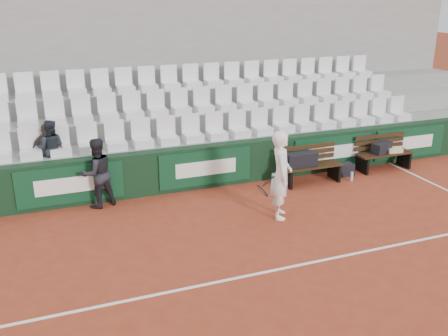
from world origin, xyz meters
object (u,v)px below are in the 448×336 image
tennis_player (281,175)px  sports_bag_ground (343,170)px  water_bottle_far (352,176)px  spectator_b (45,130)px  sports_bag_left (301,159)px  bench_right (383,161)px  water_bottle_near (273,179)px  spectator_c (48,128)px  ball_kid (97,173)px  bench_left (311,174)px  sports_bag_right (382,148)px

tennis_player → sports_bag_ground: bearing=31.9°
sports_bag_ground → water_bottle_far: sports_bag_ground is taller
sports_bag_ground → spectator_b: (-6.87, 1.02, 1.43)m
sports_bag_left → bench_right: bearing=3.2°
water_bottle_near → spectator_c: spectator_c is taller
bench_right → water_bottle_far: 1.32m
water_bottle_far → spectator_b: (-6.84, 1.43, 1.46)m
bench_right → ball_kid: 7.20m
bench_right → spectator_b: (-8.08, 1.01, 1.35)m
water_bottle_near → tennis_player: (-0.67, -1.67, 0.77)m
tennis_player → spectator_b: 5.07m
water_bottle_near → spectator_b: size_ratio=0.24×
bench_left → water_bottle_near: 0.92m
tennis_player → spectator_c: spectator_c is taller
sports_bag_left → tennis_player: (-1.29, -1.48, 0.29)m
tennis_player → bench_right: bearing=23.1°
sports_bag_right → tennis_player: size_ratio=0.32×
sports_bag_left → spectator_c: (-5.50, 1.15, 1.00)m
bench_right → spectator_c: 8.20m
bench_left → sports_bag_ground: (1.02, 0.17, -0.07)m
spectator_c → tennis_player: bearing=162.8°
spectator_b → spectator_c: spectator_c is taller
water_bottle_far → spectator_c: spectator_c is taller
bench_left → sports_bag_left: size_ratio=2.00×
spectator_c → bench_right: bearing=-172.4°
tennis_player → ball_kid: 3.84m
water_bottle_near → spectator_b: 5.25m
spectator_b → spectator_c: size_ratio=0.94×
bench_right → ball_kid: size_ratio=1.00×
sports_bag_ground → spectator_b: bearing=171.6°
tennis_player → spectator_b: spectator_b is taller
sports_bag_right → sports_bag_ground: size_ratio=1.15×
water_bottle_far → ball_kid: ball_kid is taller
tennis_player → water_bottle_far: bearing=25.0°
water_bottle_near → spectator_b: spectator_b is taller
spectator_c → sports_bag_right: bearing=-172.2°
water_bottle_near → spectator_c: bearing=168.9°
bench_left → sports_bag_left: bearing=172.3°
sports_bag_left → water_bottle_near: 0.80m
sports_bag_left → spectator_c: 5.71m
sports_bag_right → ball_kid: 7.11m
bench_right → spectator_b: size_ratio=1.30×
bench_left → tennis_player: bearing=-137.3°
sports_bag_right → ball_kid: (-7.10, 0.17, 0.17)m
ball_kid → sports_bag_left: bearing=156.2°
ball_kid → bench_left: bearing=156.0°
sports_bag_left → water_bottle_near: sports_bag_left is taller
bench_left → bench_right: bearing=4.5°
bench_left → sports_bag_ground: 1.03m
sports_bag_ground → tennis_player: tennis_player is taller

